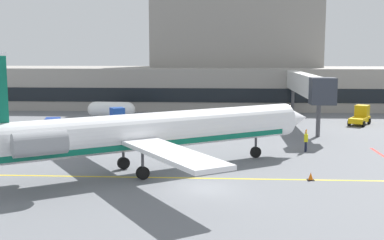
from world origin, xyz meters
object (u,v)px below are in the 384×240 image
(regional_jet, at_px, (142,132))
(fuel_tank, at_px, (111,110))
(baggage_tug, at_px, (113,118))
(belt_loader, at_px, (361,116))
(marshaller, at_px, (306,140))
(pushback_tractor, at_px, (54,129))

(regional_jet, height_order, fuel_tank, regional_jet)
(baggage_tug, xyz_separation_m, fuel_tank, (-1.34, 5.34, 0.34))
(belt_loader, height_order, marshaller, belt_loader)
(baggage_tug, bearing_deg, belt_loader, 6.81)
(baggage_tug, relative_size, fuel_tank, 0.63)
(pushback_tractor, relative_size, marshaller, 2.25)
(fuel_tank, height_order, marshaller, fuel_tank)
(belt_loader, distance_m, fuel_tank, 30.64)
(pushback_tractor, bearing_deg, belt_loader, 19.17)
(baggage_tug, xyz_separation_m, pushback_tractor, (-4.18, -8.13, -0.00))
(regional_jet, height_order, belt_loader, regional_jet)
(baggage_tug, bearing_deg, fuel_tank, 104.12)
(pushback_tractor, bearing_deg, regional_jet, -50.37)
(belt_loader, bearing_deg, fuel_tank, 176.53)
(regional_jet, xyz_separation_m, baggage_tug, (-6.93, 21.55, -1.99))
(regional_jet, relative_size, pushback_tractor, 6.17)
(belt_loader, relative_size, marshaller, 2.15)
(belt_loader, relative_size, fuel_tank, 0.68)
(pushback_tractor, xyz_separation_m, belt_loader, (33.41, 11.62, 0.04))
(pushback_tractor, bearing_deg, fuel_tank, 78.12)
(baggage_tug, distance_m, fuel_tank, 5.52)
(fuel_tank, bearing_deg, regional_jet, -72.89)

